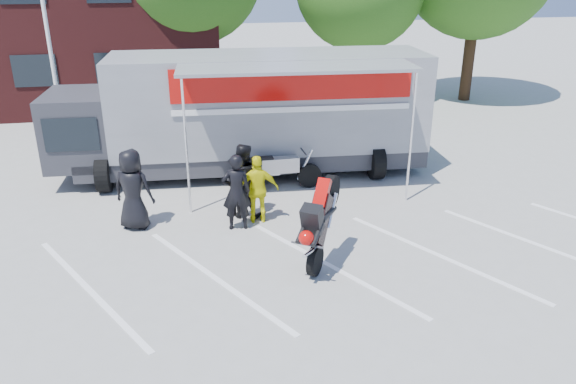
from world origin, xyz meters
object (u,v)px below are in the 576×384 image
object	(u,v)px
spectator_leather_a	(133,189)
spectator_leather_b	(236,192)
spectator_leather_c	(243,181)
spectator_hivis	(258,189)
parked_motorcycle	(282,189)
stunt_bike_rider	(326,260)
transporter_truck	(254,171)

from	to	relation	value
spectator_leather_a	spectator_leather_b	world-z (taller)	spectator_leather_a
spectator_leather_c	spectator_hivis	size ratio (longest dim) A/B	1.11
spectator_hivis	spectator_leather_c	bearing A→B (deg)	-47.73
spectator_leather_a	spectator_leather_c	distance (m)	2.57
spectator_leather_b	spectator_hivis	xyz separation A→B (m)	(0.54, 0.27, -0.08)
parked_motorcycle	spectator_hivis	size ratio (longest dim) A/B	1.37
parked_motorcycle	stunt_bike_rider	distance (m)	4.08
stunt_bike_rider	parked_motorcycle	bearing A→B (deg)	126.65
spectator_hivis	parked_motorcycle	bearing A→B (deg)	-111.65
parked_motorcycle	spectator_leather_c	bearing A→B (deg)	139.18
spectator_leather_b	stunt_bike_rider	bearing A→B (deg)	134.33
spectator_hivis	transporter_truck	bearing A→B (deg)	-91.83
parked_motorcycle	spectator_leather_c	size ratio (longest dim) A/B	1.23
transporter_truck	spectator_leather_c	distance (m)	3.31
transporter_truck	stunt_bike_rider	world-z (taller)	transporter_truck
transporter_truck	parked_motorcycle	xyz separation A→B (m)	(0.57, -1.57, 0.00)
transporter_truck	spectator_hivis	bearing A→B (deg)	-92.51
stunt_bike_rider	spectator_leather_c	bearing A→B (deg)	153.33
parked_motorcycle	spectator_hivis	bearing A→B (deg)	152.63
stunt_bike_rider	spectator_leather_a	bearing A→B (deg)	-176.84
parked_motorcycle	transporter_truck	bearing A→B (deg)	18.12
parked_motorcycle	spectator_leather_b	distance (m)	2.79
stunt_bike_rider	spectator_leather_a	xyz separation A→B (m)	(-4.02, 2.36, 0.96)
spectator_leather_a	spectator_leather_b	distance (m)	2.40
stunt_bike_rider	spectator_hivis	distance (m)	2.56
spectator_leather_c	transporter_truck	bearing A→B (deg)	-83.18
spectator_leather_a	spectator_hivis	world-z (taller)	spectator_leather_a
stunt_bike_rider	spectator_leather_c	distance (m)	3.07
parked_motorcycle	spectator_leather_a	world-z (taller)	spectator_leather_a
spectator_leather_b	spectator_leather_c	distance (m)	0.71
spectator_leather_a	spectator_hivis	xyz separation A→B (m)	(2.88, -0.22, -0.13)
parked_motorcycle	spectator_leather_a	distance (m)	4.28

